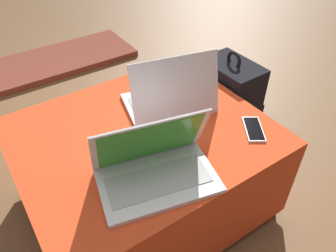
% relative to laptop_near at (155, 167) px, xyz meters
% --- Properties ---
extents(ground_plane, '(14.00, 14.00, 0.00)m').
position_rel_laptop_near_xyz_m(ground_plane, '(0.08, 0.23, -0.50)').
color(ground_plane, brown).
extents(ottoman, '(0.94, 0.80, 0.45)m').
position_rel_laptop_near_xyz_m(ottoman, '(0.08, 0.23, -0.27)').
color(ottoman, maroon).
rests_on(ottoman, ground_plane).
extents(laptop_near, '(0.42, 0.31, 0.23)m').
position_rel_laptop_near_xyz_m(laptop_near, '(0.00, 0.00, 0.00)').
color(laptop_near, silver).
rests_on(laptop_near, ottoman).
extents(laptop_far, '(0.40, 0.32, 0.26)m').
position_rel_laptop_near_xyz_m(laptop_far, '(0.25, 0.28, 0.01)').
color(laptop_far, silver).
rests_on(laptop_far, ottoman).
extents(cell_phone, '(0.13, 0.16, 0.01)m').
position_rel_laptop_near_xyz_m(cell_phone, '(0.44, -0.01, -0.04)').
color(cell_phone, white).
rests_on(cell_phone, ottoman).
extents(backpack, '(0.25, 0.30, 0.56)m').
position_rel_laptop_near_xyz_m(backpack, '(0.67, 0.35, -0.26)').
color(backpack, black).
rests_on(backpack, ground_plane).
extents(fireplace_hearth, '(1.40, 0.50, 0.04)m').
position_rel_laptop_near_xyz_m(fireplace_hearth, '(0.08, 1.77, -0.47)').
color(fireplace_hearth, brown).
rests_on(fireplace_hearth, ground_plane).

